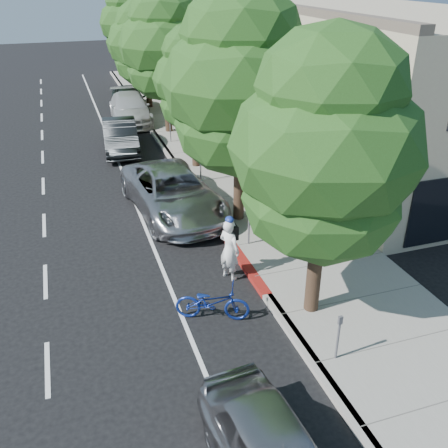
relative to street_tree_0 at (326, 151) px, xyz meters
name	(u,v)px	position (x,y,z in m)	size (l,w,h in m)	color
ground	(255,280)	(-0.90, 2.00, -4.77)	(120.00, 120.00, 0.00)	black
sidewalk	(238,178)	(1.40, 10.00, -4.70)	(4.60, 56.00, 0.15)	gray
curb	(189,184)	(-0.90, 10.00, -4.70)	(0.30, 56.00, 0.15)	#9E998E
curb_red_segment	(244,262)	(-0.90, 3.00, -4.70)	(0.32, 4.00, 0.15)	maroon
storefront_building	(293,58)	(8.70, 20.00, -1.27)	(10.00, 36.00, 7.00)	#C0B894
street_tree_0	(326,151)	(0.00, 0.00, 0.00)	(4.75, 4.75, 7.74)	black
street_tree_1	(240,85)	(0.00, 6.00, 0.37)	(5.43, 5.43, 8.43)	black
street_tree_2	(194,81)	(0.00, 12.00, -0.61)	(3.78, 3.78, 6.64)	black
street_tree_3	(165,47)	(0.00, 18.00, 0.07)	(5.06, 5.06, 7.93)	black
street_tree_4	(145,44)	(0.00, 24.00, -0.54)	(4.98, 4.98, 7.09)	black
street_tree_5	(130,24)	(0.00, 30.00, 0.12)	(4.58, 4.58, 7.84)	black
cyclist	(229,250)	(-1.60, 2.41, -3.77)	(0.73, 0.48, 2.01)	white
bicycle	(212,302)	(-2.70, 0.62, -4.24)	(0.71, 2.04, 1.07)	navy
silver_suv	(173,193)	(-2.18, 7.50, -3.91)	(2.88, 6.25, 1.74)	#B2B2B7
dark_sedan	(120,136)	(-3.10, 15.73, -3.97)	(1.69, 4.86, 1.60)	black
white_pickup	(130,108)	(-1.74, 21.15, -3.93)	(2.37, 5.83, 1.69)	silver
dark_suv_far	(129,99)	(-1.40, 23.63, -3.93)	(1.99, 4.95, 1.69)	black
pedestrian	(274,160)	(2.94, 9.46, -3.83)	(0.77, 0.60, 1.59)	black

